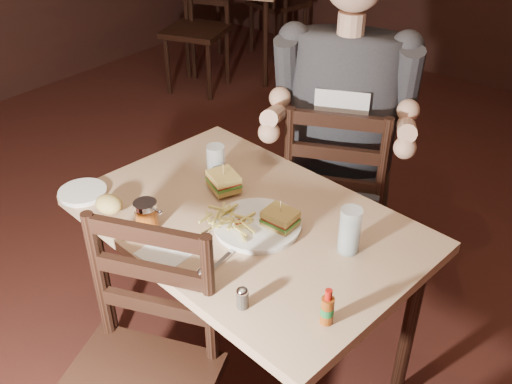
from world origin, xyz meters
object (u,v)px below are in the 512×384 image
Objects in this scene: glass_left at (216,161)px; syrup_dispenser at (146,215)px; bg_chair_far at (278,2)px; glass_right at (350,230)px; side_plate at (83,193)px; diner at (345,89)px; main_table at (247,237)px; chair_far at (336,193)px; dinner_plate at (257,226)px; hot_sauce at (327,306)px; bg_chair_near at (196,30)px.

glass_left is 1.26× the size of syrup_dispenser.
glass_right is at bearing 143.17° from bg_chair_far.
bg_chair_far reaches higher than side_plate.
glass_right is at bearing -81.21° from diner.
bg_chair_far is at bearing 124.99° from main_table.
chair_far is 1.01m from syrup_dispenser.
diner reaches higher than main_table.
dinner_plate is at bearing 73.88° from chair_far.
syrup_dispenser reaches higher than side_plate.
hot_sauce is (0.11, -0.30, -0.02)m from glass_right.
main_table is at bearing 153.33° from hot_sauce.
dinner_plate is (0.11, -0.71, 0.28)m from chair_far.
bg_chair_near is at bearing 137.78° from dinner_plate.
side_plate is at bearing -72.57° from bg_chair_near.
syrup_dispenser is 0.60× the size of side_plate.
chair_far is 0.82m from glass_right.
glass_left is 0.82× the size of glass_right.
diner is at bearing 97.57° from dinner_plate.
hot_sauce is (0.47, -0.24, 0.14)m from main_table.
glass_right reaches higher than glass_left.
main_table is at bearing 54.43° from syrup_dispenser.
bg_chair_near is 3.01m from syrup_dispenser.
diner reaches higher than dinner_plate.
glass_right is 0.92× the size of side_plate.
bg_chair_near reaches higher than bg_chair_far.
glass_right is 0.66m from syrup_dispenser.
chair_far is at bearing 68.51° from glass_left.
bg_chair_far is 6.18× the size of glass_right.
chair_far is at bearing 85.67° from syrup_dispenser.
chair_far is at bearing 144.71° from bg_chair_far.
chair_far is 1.03× the size of bg_chair_far.
diner is 1.03m from hot_sauce.
chair_far is 3.23m from bg_chair_far.
dinner_plate is 0.37m from glass_left.
glass_right is at bearing -55.62° from bg_chair_near.
syrup_dispenser is at bearing 54.44° from chair_far.
dinner_plate is 0.66m from side_plate.
diner is 0.71m from dinner_plate.
main_table is 0.71m from chair_far.
bg_chair_near is at bearing 139.69° from hot_sauce.
side_plate is (-0.62, -0.24, -0.00)m from dinner_plate.
bg_chair_near reaches higher than main_table.
bg_chair_near reaches higher than glass_right.
hot_sauce is 1.03m from side_plate.
diner is 6.56× the size of glass_right.
chair_far is at bearing 98.83° from dinner_plate.
glass_left is 1.10× the size of hot_sauce.
glass_left is 0.63m from glass_right.
main_table is 0.11m from dinner_plate.
glass_left reaches higher than hot_sauce.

